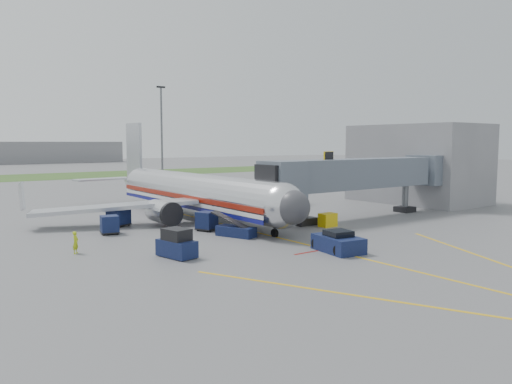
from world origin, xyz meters
TOP-DOWN VIEW (x-y plane):
  - ground at (0.00, 0.00)m, footprint 400.00×400.00m
  - grass_strip at (0.00, 90.00)m, footprint 300.00×25.00m
  - apron_markings at (0.00, -7.40)m, footprint 21.52×50.00m
  - airliner at (0.00, 15.25)m, footprint 32.10×35.67m
  - jet_bridge at (12.86, 5.00)m, footprint 25.30×4.00m
  - terminal at (30.00, 10.00)m, footprint 10.00×16.00m
  - light_mast_right at (25.00, 75.00)m, footprint 2.00×0.44m
  - pushback_tug at (0.17, -5.08)m, footprint 2.80×3.99m
  - baggage_tug at (-9.92, 0.18)m, footprint 2.01×3.05m
  - baggage_cart_a at (-10.53, 11.30)m, footprint 1.71×1.71m
  - baggage_cart_b at (-8.46, 14.64)m, footprint 2.21×2.21m
  - baggage_cart_c at (-3.00, 7.88)m, footprint 2.05×2.05m
  - belt_loader at (-2.51, 4.04)m, footprint 2.42×4.13m
  - ground_power_cart at (7.05, 3.00)m, footprint 1.59×1.08m
  - ramp_worker at (-15.12, 5.35)m, footprint 0.67×0.68m

SIDE VIEW (x-z plane):
  - ground at x=0.00m, z-range 0.00..0.00m
  - apron_markings at x=0.00m, z-range 0.00..0.01m
  - grass_strip at x=0.00m, z-range 0.00..0.01m
  - belt_loader at x=-2.51m, z-range -0.49..1.46m
  - ground_power_cart at x=7.05m, z-range -0.01..1.24m
  - pushback_tug at x=0.17m, z-range -0.13..1.41m
  - ramp_worker at x=-15.12m, z-range 0.00..1.57m
  - baggage_cart_a at x=-10.53m, z-range 0.01..1.58m
  - baggage_cart_c at x=-3.00m, z-range 0.02..1.69m
  - baggage_tug at x=-9.92m, z-range -0.11..1.85m
  - baggage_cart_b at x=-8.46m, z-range 0.02..1.83m
  - airliner at x=0.00m, z-range -2.48..7.77m
  - jet_bridge at x=12.86m, z-range 1.02..7.92m
  - terminal at x=30.00m, z-range 0.00..10.00m
  - light_mast_right at x=25.00m, z-range 0.58..20.98m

